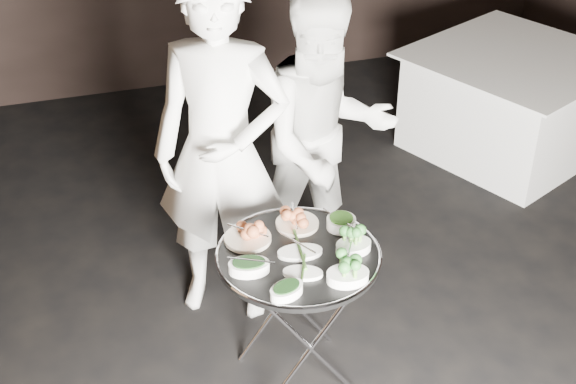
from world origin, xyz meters
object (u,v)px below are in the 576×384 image
object	(u,v)px
waiter_right	(325,140)
dining_table	(510,103)
serving_tray	(298,256)
tray_stand	(298,312)
waiter_left	(222,154)

from	to	relation	value
waiter_right	dining_table	distance (m)	1.94
serving_tray	waiter_right	world-z (taller)	waiter_right
serving_tray	tray_stand	bearing A→B (deg)	90.00
serving_tray	dining_table	size ratio (longest dim) A/B	0.58
dining_table	waiter_left	bearing A→B (deg)	-155.40
serving_tray	dining_table	xyz separation A→B (m)	(2.06, 1.66, -0.37)
waiter_right	tray_stand	bearing A→B (deg)	-120.25
tray_stand	waiter_left	bearing A→B (deg)	105.60
tray_stand	dining_table	xyz separation A→B (m)	(2.06, 1.66, -0.05)
waiter_left	tray_stand	bearing A→B (deg)	-49.58
tray_stand	serving_tray	size ratio (longest dim) A/B	1.00
tray_stand	serving_tray	distance (m)	0.32
waiter_left	dining_table	xyz separation A→B (m)	(2.24, 1.02, -0.55)
serving_tray	dining_table	world-z (taller)	serving_tray
serving_tray	waiter_left	world-z (taller)	waiter_left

